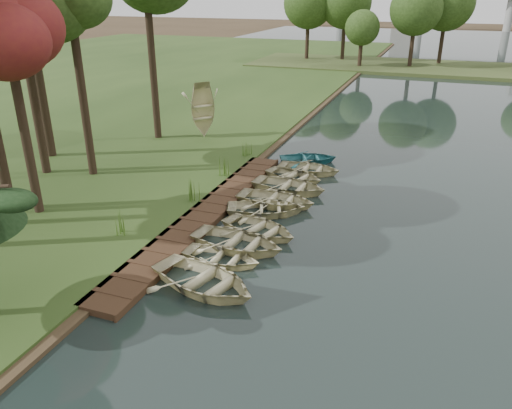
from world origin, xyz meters
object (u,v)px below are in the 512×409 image
(rowboat_2, at_px, (237,240))
(stored_rowboat, at_px, (203,131))
(boardwalk, at_px, (206,214))
(rowboat_1, at_px, (222,255))
(rowboat_0, at_px, (204,278))

(rowboat_2, relative_size, stored_rowboat, 1.05)
(boardwalk, bearing_deg, stored_rowboat, 116.42)
(rowboat_2, bearing_deg, rowboat_1, 179.41)
(boardwalk, distance_m, rowboat_1, 4.25)
(boardwalk, relative_size, rowboat_1, 5.30)
(boardwalk, height_order, rowboat_1, rowboat_1)
(rowboat_1, bearing_deg, stored_rowboat, 31.02)
(rowboat_0, distance_m, rowboat_2, 3.03)
(stored_rowboat, bearing_deg, rowboat_2, -109.22)
(boardwalk, bearing_deg, rowboat_2, -43.41)
(rowboat_0, relative_size, rowboat_2, 1.05)
(boardwalk, bearing_deg, rowboat_1, -56.57)
(boardwalk, xyz_separation_m, rowboat_1, (2.34, -3.54, 0.21))
(rowboat_1, height_order, rowboat_2, rowboat_2)
(rowboat_1, relative_size, stored_rowboat, 0.83)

